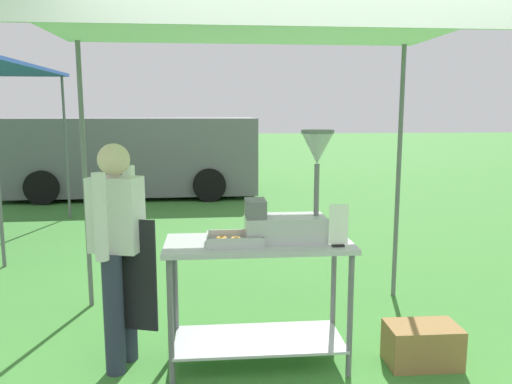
# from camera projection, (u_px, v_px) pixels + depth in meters

# --- Properties ---
(ground_plane) EXTENTS (70.00, 70.00, 0.00)m
(ground_plane) POSITION_uv_depth(u_px,v_px,m) (247.00, 224.00, 8.26)
(ground_plane) COLOR #3D7F33
(stall_canopy) EXTENTS (3.16, 2.41, 2.49)m
(stall_canopy) POSITION_uv_depth(u_px,v_px,m) (257.00, 25.00, 3.39)
(stall_canopy) COLOR slate
(stall_canopy) RESTS_ON ground
(donut_cart) EXTENTS (1.31, 0.58, 0.92)m
(donut_cart) POSITION_uv_depth(u_px,v_px,m) (258.00, 279.00, 3.58)
(donut_cart) COLOR #B7B7BC
(donut_cart) RESTS_ON ground
(donut_tray) EXTENTS (0.39, 0.27, 0.07)m
(donut_tray) POSITION_uv_depth(u_px,v_px,m) (235.00, 241.00, 3.46)
(donut_tray) COLOR #B7B7BC
(donut_tray) RESTS_ON donut_cart
(donut_fryer) EXTENTS (0.61, 0.28, 0.78)m
(donut_fryer) POSITION_uv_depth(u_px,v_px,m) (291.00, 206.00, 3.51)
(donut_fryer) COLOR #B7B7BC
(donut_fryer) RESTS_ON donut_cart
(menu_sign) EXTENTS (0.13, 0.05, 0.29)m
(menu_sign) POSITION_uv_depth(u_px,v_px,m) (339.00, 228.00, 3.38)
(menu_sign) COLOR black
(menu_sign) RESTS_ON donut_cart
(vendor) EXTENTS (0.47, 0.53, 1.61)m
(vendor) POSITION_uv_depth(u_px,v_px,m) (118.00, 245.00, 3.50)
(vendor) COLOR #2D3347
(vendor) RESTS_ON ground
(supply_crate) EXTENTS (0.52, 0.32, 0.30)m
(supply_crate) POSITION_uv_depth(u_px,v_px,m) (422.00, 345.00, 3.64)
(supply_crate) COLOR olive
(supply_crate) RESTS_ON ground
(van_grey) EXTENTS (5.37, 2.18, 1.69)m
(van_grey) POSITION_uv_depth(u_px,v_px,m) (133.00, 156.00, 10.96)
(van_grey) COLOR slate
(van_grey) RESTS_ON ground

